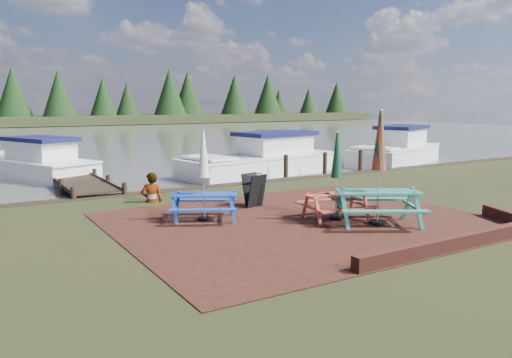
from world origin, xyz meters
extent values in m
plane|color=black|center=(0.00, 0.00, 0.00)|extent=(120.00, 120.00, 0.00)
cube|color=#371911|center=(0.00, 1.00, 0.01)|extent=(9.00, 7.50, 0.02)
cube|color=#4C1E16|center=(1.50, -2.60, 0.15)|extent=(6.00, 0.22, 0.30)
cube|color=#4C1E16|center=(4.30, -1.80, 0.15)|extent=(0.82, 1.77, 0.30)
cube|color=#49473F|center=(0.00, 37.00, 0.00)|extent=(120.00, 60.00, 0.02)
cube|color=black|center=(0.00, 66.00, 0.50)|extent=(120.00, 10.00, 1.20)
cube|color=#27806F|center=(1.38, -0.22, 0.82)|extent=(2.12, 1.69, 0.04)
cube|color=#27806F|center=(1.00, -0.87, 0.50)|extent=(1.86, 1.25, 0.04)
cube|color=#27806F|center=(1.77, 0.43, 0.50)|extent=(1.86, 1.25, 0.04)
cube|color=#27806F|center=(0.64, 0.22, 0.41)|extent=(0.96, 1.54, 0.82)
cube|color=#27806F|center=(2.13, -0.66, 0.41)|extent=(0.96, 1.54, 0.82)
cylinder|color=black|center=(1.38, -0.22, 0.06)|extent=(0.40, 0.40, 0.11)
cylinder|color=#B2B2B7|center=(1.38, -0.22, 1.39)|extent=(0.04, 0.04, 2.78)
cone|color=red|center=(1.38, -0.22, 2.06)|extent=(0.36, 0.36, 1.39)
cube|color=#D34D36|center=(0.85, 0.71, 0.66)|extent=(1.69, 0.86, 0.04)
cube|color=#D34D36|center=(0.76, 0.10, 0.40)|extent=(1.63, 0.46, 0.04)
cube|color=#D34D36|center=(0.95, 1.31, 0.40)|extent=(1.63, 0.46, 0.04)
cube|color=#D34D36|center=(0.16, 0.81, 0.33)|extent=(0.28, 1.39, 0.66)
cube|color=#D34D36|center=(1.55, 0.60, 0.33)|extent=(0.28, 1.39, 0.66)
cylinder|color=black|center=(0.85, 0.71, 0.04)|extent=(0.32, 0.32, 0.09)
cylinder|color=#B2B2B7|center=(0.85, 0.71, 1.12)|extent=(0.03, 0.03, 2.24)
cone|color=#103C22|center=(0.85, 0.71, 1.66)|extent=(0.29, 0.29, 1.12)
cube|color=#1640A9|center=(-2.03, 2.38, 0.67)|extent=(1.74, 1.33, 0.04)
cube|color=#1640A9|center=(-2.33, 1.83, 0.41)|extent=(1.55, 0.96, 0.04)
cube|color=#1640A9|center=(-1.74, 2.92, 0.41)|extent=(1.55, 0.96, 0.04)
cube|color=#1640A9|center=(-2.66, 2.71, 0.34)|extent=(0.73, 1.29, 0.67)
cube|color=#1640A9|center=(-1.41, 2.04, 0.34)|extent=(0.73, 1.29, 0.67)
cylinder|color=black|center=(-2.03, 2.38, 0.05)|extent=(0.33, 0.33, 0.09)
cylinder|color=#B2B2B7|center=(-2.03, 2.38, 1.14)|extent=(0.03, 0.03, 2.27)
cone|color=white|center=(-2.03, 2.38, 1.68)|extent=(0.29, 0.29, 1.14)
cube|color=black|center=(-0.10, 2.98, 0.49)|extent=(0.63, 0.37, 0.96)
cube|color=black|center=(-0.10, 3.31, 0.49)|extent=(0.63, 0.37, 0.96)
cube|color=black|center=(-0.10, 3.15, 0.95)|extent=(0.59, 0.18, 0.03)
cube|color=black|center=(-3.50, 11.50, 0.12)|extent=(1.60, 9.00, 0.06)
cube|color=black|center=(-4.25, 11.50, 0.17)|extent=(0.08, 9.00, 0.08)
cube|color=black|center=(-2.75, 11.50, 0.17)|extent=(0.08, 9.00, 0.08)
cylinder|color=black|center=(-4.30, 7.00, -0.10)|extent=(0.16, 0.16, 1.00)
cylinder|color=black|center=(-2.70, 7.00, -0.10)|extent=(0.16, 0.16, 1.00)
cube|color=white|center=(-4.60, 14.08, 0.11)|extent=(4.67, 6.85, 0.93)
cube|color=white|center=(-4.60, 14.08, 0.59)|extent=(4.77, 6.99, 0.07)
cube|color=white|center=(-4.28, 13.37, 1.04)|extent=(2.57, 3.15, 0.79)
cube|color=#10133D|center=(-4.28, 13.37, 1.48)|extent=(2.90, 3.58, 0.17)
cube|color=white|center=(-5.60, 16.34, 0.71)|extent=(2.21, 1.84, 0.09)
cube|color=white|center=(4.18, 9.73, 0.13)|extent=(7.78, 3.87, 0.99)
cube|color=white|center=(4.18, 9.73, 0.64)|extent=(7.93, 3.95, 0.08)
cube|color=white|center=(5.06, 9.89, 1.12)|extent=(3.40, 2.39, 0.84)
cube|color=#10133D|center=(5.06, 9.89, 1.59)|extent=(3.88, 2.67, 0.18)
cube|color=white|center=(1.40, 9.22, 0.77)|extent=(1.71, 2.40, 0.10)
cube|color=white|center=(12.27, 9.48, 0.14)|extent=(7.17, 4.74, 1.04)
cube|color=white|center=(12.27, 9.48, 0.68)|extent=(7.31, 4.83, 0.08)
cube|color=white|center=(13.02, 9.78, 1.18)|extent=(3.28, 2.66, 0.88)
cube|color=#10133D|center=(13.02, 9.78, 1.68)|extent=(3.73, 2.98, 0.19)
cube|color=white|center=(9.88, 8.52, 0.82)|extent=(1.89, 2.34, 0.10)
imported|color=gray|center=(-2.37, 5.36, 0.90)|extent=(0.74, 0.57, 1.79)
camera|label=1|loc=(-7.31, -8.86, 2.96)|focal=35.00mm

